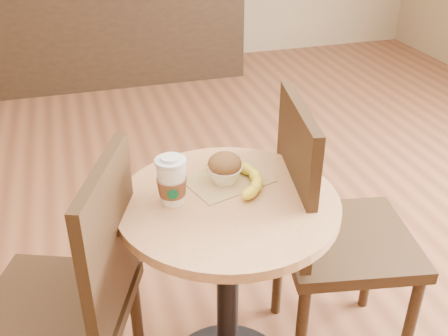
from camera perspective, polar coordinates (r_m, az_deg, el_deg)
The scene contains 8 objects.
cafe_table at distance 1.63m, azimuth 0.41°, elevation -10.52°, with size 0.64×0.64×0.75m.
chair_left at distance 1.57m, azimuth -15.85°, elevation -13.44°, with size 0.54×0.54×0.95m.
chair_right at distance 1.76m, azimuth 11.29°, elevation -6.50°, with size 0.50×0.50×0.98m.
service_counter at distance 4.55m, azimuth -12.85°, elevation 15.83°, with size 2.30×0.65×1.04m.
kraft_bag at distance 1.58m, azimuth 0.35°, elevation -1.27°, with size 0.24×0.18×0.00m, color #A3844F.
coffee_cup at distance 1.45m, azimuth -5.71°, elevation -1.52°, with size 0.09×0.09×0.14m.
muffin at distance 1.55m, azimuth 0.08°, elevation 0.02°, with size 0.10×0.10×0.09m.
banana at distance 1.56m, azimuth 1.74°, elevation -0.97°, with size 0.16×0.25×0.03m, color yellow, non-canonical shape.
Camera 1 is at (-0.30, -1.24, 1.57)m, focal length 42.00 mm.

